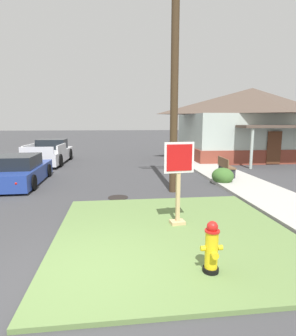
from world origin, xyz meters
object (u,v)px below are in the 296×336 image
pickup_truck_white (50,153)px  fire_hydrant (212,248)px  utility_pole (175,53)px  stop_sign (178,185)px  manhole_cover (118,198)px  parked_sedan_blue (19,171)px  street_bench (225,166)px

pickup_truck_white → fire_hydrant: bearing=-67.5°
pickup_truck_white → utility_pole: bearing=-52.1°
stop_sign → pickup_truck_white: stop_sign is taller
fire_hydrant → manhole_cover: fire_hydrant is taller
manhole_cover → parked_sedan_blue: bearing=146.9°
pickup_truck_white → street_bench: size_ratio=3.66×
manhole_cover → street_bench: 5.79m
stop_sign → parked_sedan_blue: stop_sign is taller
manhole_cover → street_bench: street_bench is taller
fire_hydrant → utility_pole: bearing=84.5°
pickup_truck_white → street_bench: bearing=-32.6°
fire_hydrant → manhole_cover: bearing=106.5°
manhole_cover → street_bench: (5.04, 2.79, 0.58)m
utility_pole → stop_sign: bearing=-100.0°
manhole_cover → parked_sedan_blue: 5.00m
parked_sedan_blue → fire_hydrant: bearing=-54.1°
street_bench → utility_pole: size_ratio=0.15×
parked_sedan_blue → utility_pole: (6.25, -2.10, 4.47)m
stop_sign → street_bench: 6.73m
stop_sign → utility_pole: utility_pole is taller
manhole_cover → street_bench: bearing=28.9°
parked_sedan_blue → pickup_truck_white: pickup_truck_white is taller
fire_hydrant → stop_sign: stop_sign is taller
parked_sedan_blue → street_bench: (9.20, 0.07, 0.04)m
stop_sign → pickup_truck_white: 12.92m
manhole_cover → pickup_truck_white: size_ratio=0.13×
stop_sign → parked_sedan_blue: (-5.63, 5.61, -0.55)m
fire_hydrant → street_bench: 8.68m
parked_sedan_blue → street_bench: 9.20m
parked_sedan_blue → street_bench: parked_sedan_blue is taller
fire_hydrant → street_bench: (3.51, 7.94, 0.07)m
manhole_cover → parked_sedan_blue: (-4.16, 2.72, 0.53)m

